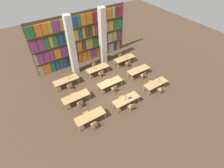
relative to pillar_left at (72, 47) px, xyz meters
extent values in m
plane|color=#4C3828|center=(1.71, -4.09, -3.00)|extent=(40.00, 40.00, 0.00)
cube|color=brown|center=(1.71, 1.40, -0.25)|extent=(10.39, 0.06, 5.50)
cube|color=brown|center=(1.71, 1.40, -2.98)|extent=(10.39, 0.35, 0.03)
cube|color=tan|center=(-3.14, 1.37, -2.42)|extent=(0.49, 0.20, 1.11)
cube|color=orange|center=(-2.51, 1.37, -2.42)|extent=(0.69, 0.20, 1.11)
cube|color=#236B38|center=(-1.91, 1.37, -2.42)|extent=(0.43, 0.20, 1.11)
cube|color=navy|center=(-1.41, 1.37, -2.42)|extent=(0.41, 0.20, 1.11)
cube|color=#236B38|center=(-1.00, 1.37, -2.42)|extent=(0.30, 0.20, 1.11)
cube|color=navy|center=(-0.55, 1.37, -2.42)|extent=(0.51, 0.20, 1.11)
cube|color=#47382D|center=(0.00, 1.37, -2.42)|extent=(0.46, 0.20, 1.11)
cube|color=#47382D|center=(0.63, 1.37, -2.42)|extent=(0.63, 0.20, 1.11)
cube|color=orange|center=(1.17, 1.37, -2.42)|extent=(0.30, 0.20, 1.11)
cube|color=orange|center=(1.72, 1.37, -2.42)|extent=(0.66, 0.20, 1.11)
cube|color=orange|center=(2.29, 1.37, -2.42)|extent=(0.42, 0.20, 1.11)
cube|color=#84387A|center=(2.86, 1.37, -2.42)|extent=(0.65, 0.20, 1.11)
cube|color=orange|center=(3.45, 1.37, -2.42)|extent=(0.45, 0.20, 1.11)
cube|color=#236B38|center=(3.99, 1.37, -2.42)|extent=(0.53, 0.20, 1.11)
cube|color=#84387A|center=(4.63, 1.37, -2.42)|extent=(0.64, 0.20, 1.11)
cube|color=tan|center=(5.29, 1.37, -2.42)|extent=(0.64, 0.20, 1.11)
cube|color=navy|center=(5.84, 1.37, -2.42)|extent=(0.39, 0.20, 1.11)
cube|color=orange|center=(6.31, 1.37, -2.42)|extent=(0.41, 0.20, 1.11)
cube|color=#47382D|center=(6.71, 1.37, -2.42)|extent=(0.28, 0.20, 1.11)
cube|color=brown|center=(1.71, 1.40, -1.61)|extent=(10.39, 0.35, 0.03)
cube|color=tan|center=(-3.26, 1.37, -1.06)|extent=(0.26, 0.20, 1.07)
cube|color=#84387A|center=(-2.83, 1.37, -1.06)|extent=(0.55, 0.20, 1.07)
cube|color=#84387A|center=(-2.24, 1.37, -1.06)|extent=(0.51, 0.20, 1.07)
cube|color=#84387A|center=(-1.75, 1.37, -1.06)|extent=(0.41, 0.20, 1.07)
cube|color=orange|center=(-1.13, 1.37, -1.06)|extent=(0.67, 0.20, 1.07)
cube|color=#84387A|center=(-0.42, 1.37, -1.06)|extent=(0.64, 0.20, 1.07)
cube|color=tan|center=(0.24, 1.37, -1.06)|extent=(0.56, 0.20, 1.07)
cube|color=navy|center=(0.76, 1.37, -1.06)|extent=(0.38, 0.20, 1.07)
cube|color=orange|center=(1.29, 1.37, -1.06)|extent=(0.56, 0.20, 1.07)
cube|color=#47382D|center=(1.82, 1.37, -1.06)|extent=(0.36, 0.20, 1.07)
cube|color=tan|center=(2.19, 1.37, -1.06)|extent=(0.25, 0.20, 1.07)
cube|color=#B7932D|center=(2.60, 1.37, -1.06)|extent=(0.47, 0.20, 1.07)
cube|color=#236B38|center=(3.17, 1.37, -1.06)|extent=(0.63, 0.20, 1.07)
cube|color=orange|center=(3.88, 1.37, -1.06)|extent=(0.65, 0.20, 1.07)
cube|color=#47382D|center=(4.53, 1.37, -1.06)|extent=(0.53, 0.20, 1.07)
cube|color=tan|center=(5.13, 1.37, -1.06)|extent=(0.63, 0.20, 1.07)
cube|color=#B7932D|center=(5.77, 1.37, -1.06)|extent=(0.49, 0.20, 1.07)
cube|color=navy|center=(6.26, 1.37, -1.06)|extent=(0.37, 0.20, 1.07)
cube|color=maroon|center=(6.66, 1.37, -1.06)|extent=(0.37, 0.20, 1.07)
cube|color=brown|center=(1.71, 1.40, -0.23)|extent=(10.39, 0.35, 0.03)
cube|color=#84387A|center=(-3.07, 1.37, 0.31)|extent=(0.63, 0.20, 1.06)
cube|color=#84387A|center=(-2.42, 1.37, 0.31)|extent=(0.56, 0.20, 1.06)
cube|color=#236B38|center=(-1.92, 1.37, 0.31)|extent=(0.40, 0.20, 1.06)
cube|color=#B7932D|center=(-1.47, 1.37, 0.31)|extent=(0.36, 0.20, 1.06)
cube|color=#236B38|center=(-1.06, 1.37, 0.31)|extent=(0.40, 0.20, 1.06)
cube|color=navy|center=(-0.51, 1.37, 0.31)|extent=(0.57, 0.20, 1.06)
cube|color=#236B38|center=(0.02, 1.37, 0.31)|extent=(0.39, 0.20, 1.06)
cube|color=navy|center=(0.53, 1.37, 0.31)|extent=(0.58, 0.20, 1.06)
cube|color=#B7932D|center=(1.08, 1.37, 0.31)|extent=(0.47, 0.20, 1.06)
cube|color=navy|center=(1.53, 1.37, 0.31)|extent=(0.38, 0.20, 1.06)
cube|color=#B7932D|center=(1.93, 1.37, 0.31)|extent=(0.28, 0.20, 1.06)
cube|color=#47382D|center=(2.31, 1.37, 0.31)|extent=(0.40, 0.20, 1.06)
cube|color=#47382D|center=(2.72, 1.37, 0.31)|extent=(0.30, 0.20, 1.06)
cube|color=#B7932D|center=(3.10, 1.37, 0.31)|extent=(0.32, 0.20, 1.06)
cube|color=#84387A|center=(3.57, 1.37, 0.31)|extent=(0.52, 0.20, 1.06)
cube|color=#84387A|center=(4.05, 1.37, 0.31)|extent=(0.31, 0.20, 1.06)
cube|color=tan|center=(4.55, 1.37, 0.31)|extent=(0.65, 0.20, 1.06)
cube|color=#B7932D|center=(5.24, 1.37, 0.31)|extent=(0.61, 0.20, 1.06)
cube|color=#236B38|center=(5.80, 1.37, 0.31)|extent=(0.44, 0.20, 1.06)
cube|color=#236B38|center=(6.30, 1.37, 0.31)|extent=(0.49, 0.20, 1.06)
cube|color=#236B38|center=(6.72, 1.37, 0.31)|extent=(0.26, 0.20, 1.06)
cube|color=brown|center=(1.71, 1.40, 1.14)|extent=(10.39, 0.35, 0.03)
cube|color=#236B38|center=(-3.04, 1.37, 1.68)|extent=(0.70, 0.20, 1.06)
cube|color=orange|center=(-2.32, 1.37, 1.68)|extent=(0.59, 0.20, 1.06)
cube|color=orange|center=(-1.74, 1.37, 1.68)|extent=(0.48, 0.20, 1.06)
cube|color=#B7932D|center=(-1.28, 1.37, 1.68)|extent=(0.40, 0.20, 1.06)
cube|color=#84387A|center=(-0.71, 1.37, 1.68)|extent=(0.69, 0.20, 1.06)
cube|color=#B7932D|center=(-0.01, 1.37, 1.68)|extent=(0.62, 0.20, 1.06)
cube|color=navy|center=(0.49, 1.37, 1.68)|extent=(0.35, 0.20, 1.06)
cube|color=navy|center=(1.04, 1.37, 1.68)|extent=(0.66, 0.20, 1.06)
cube|color=#236B38|center=(1.57, 1.37, 1.68)|extent=(0.35, 0.20, 1.06)
cube|color=orange|center=(2.05, 1.37, 1.68)|extent=(0.54, 0.20, 1.06)
cube|color=orange|center=(2.72, 1.37, 1.68)|extent=(0.66, 0.20, 1.06)
cube|color=maroon|center=(3.23, 1.37, 1.68)|extent=(0.32, 0.20, 1.06)
cube|color=#84387A|center=(3.78, 1.37, 1.68)|extent=(0.69, 0.20, 1.06)
cube|color=orange|center=(4.41, 1.37, 1.68)|extent=(0.54, 0.20, 1.06)
cube|color=orange|center=(5.05, 1.37, 1.68)|extent=(0.61, 0.20, 1.06)
cube|color=tan|center=(5.60, 1.37, 1.68)|extent=(0.36, 0.20, 1.06)
cube|color=#47382D|center=(5.97, 1.37, 1.68)|extent=(0.25, 0.20, 1.06)
cube|color=maroon|center=(6.37, 1.37, 1.68)|extent=(0.44, 0.20, 1.06)
cube|color=#84387A|center=(6.74, 1.37, 1.68)|extent=(0.21, 0.20, 1.06)
cube|color=beige|center=(0.00, 0.00, 0.00)|extent=(0.60, 0.60, 6.00)
cube|color=beige|center=(3.41, 0.00, 0.00)|extent=(0.60, 0.60, 6.00)
cube|color=tan|center=(-1.70, -6.52, -2.26)|extent=(2.36, 0.85, 0.04)
cylinder|color=tan|center=(-2.80, -6.86, -2.64)|extent=(0.07, 0.07, 0.72)
cylinder|color=tan|center=(-0.60, -6.86, -2.64)|extent=(0.07, 0.07, 0.72)
cylinder|color=tan|center=(-2.80, -6.18, -2.64)|extent=(0.07, 0.07, 0.72)
cylinder|color=tan|center=(-0.60, -6.18, -2.64)|extent=(0.07, 0.07, 0.72)
cylinder|color=tan|center=(-1.92, -6.99, -2.79)|extent=(0.04, 0.04, 0.41)
cylinder|color=tan|center=(-1.56, -6.99, -2.79)|extent=(0.04, 0.04, 0.41)
cylinder|color=tan|center=(-1.92, -7.33, -2.79)|extent=(0.04, 0.04, 0.41)
cylinder|color=tan|center=(-1.56, -7.33, -2.79)|extent=(0.04, 0.04, 0.41)
cube|color=tan|center=(-1.74, -7.16, -2.57)|extent=(0.42, 0.40, 0.04)
cube|color=tan|center=(-1.74, -7.35, -2.34)|extent=(0.40, 0.03, 0.42)
cylinder|color=tan|center=(-1.56, -6.05, -2.79)|extent=(0.04, 0.04, 0.41)
cylinder|color=tan|center=(-1.92, -6.05, -2.79)|extent=(0.04, 0.04, 0.41)
cylinder|color=tan|center=(-1.56, -5.71, -2.79)|extent=(0.04, 0.04, 0.41)
cylinder|color=tan|center=(-1.92, -5.71, -2.79)|extent=(0.04, 0.04, 0.41)
cube|color=tan|center=(-1.74, -5.88, -2.57)|extent=(0.42, 0.40, 0.04)
cube|color=tan|center=(-1.74, -5.69, -2.34)|extent=(0.40, 0.03, 0.42)
cube|color=tan|center=(1.63, -6.63, -2.26)|extent=(2.36, 0.85, 0.04)
cylinder|color=tan|center=(0.52, -6.97, -2.64)|extent=(0.07, 0.07, 0.72)
cylinder|color=tan|center=(2.73, -6.97, -2.64)|extent=(0.07, 0.07, 0.72)
cylinder|color=tan|center=(0.52, -6.29, -2.64)|extent=(0.07, 0.07, 0.72)
cylinder|color=tan|center=(2.73, -6.29, -2.64)|extent=(0.07, 0.07, 0.72)
cylinder|color=tan|center=(1.46, -7.10, -2.79)|extent=(0.04, 0.04, 0.41)
cylinder|color=tan|center=(1.82, -7.10, -2.79)|extent=(0.04, 0.04, 0.41)
cylinder|color=tan|center=(1.46, -7.44, -2.79)|extent=(0.04, 0.04, 0.41)
cylinder|color=tan|center=(1.82, -7.44, -2.79)|extent=(0.04, 0.04, 0.41)
cube|color=tan|center=(1.64, -7.27, -2.57)|extent=(0.42, 0.40, 0.04)
cube|color=tan|center=(1.64, -7.46, -2.34)|extent=(0.40, 0.03, 0.42)
cylinder|color=tan|center=(1.82, -6.16, -2.79)|extent=(0.04, 0.04, 0.41)
cylinder|color=tan|center=(1.46, -6.16, -2.79)|extent=(0.04, 0.04, 0.41)
cylinder|color=tan|center=(1.82, -5.82, -2.79)|extent=(0.04, 0.04, 0.41)
cylinder|color=tan|center=(1.46, -5.82, -2.79)|extent=(0.04, 0.04, 0.41)
cube|color=tan|center=(1.64, -5.99, -2.57)|extent=(0.42, 0.40, 0.04)
cube|color=tan|center=(1.64, -5.80, -2.34)|extent=(0.40, 0.03, 0.42)
cylinder|color=brown|center=(1.55, -6.63, -2.23)|extent=(0.14, 0.14, 0.01)
cylinder|color=brown|center=(1.55, -6.63, -2.05)|extent=(0.02, 0.02, 0.36)
cone|color=brown|center=(1.55, -6.63, -1.83)|extent=(0.11, 0.11, 0.07)
cube|color=silver|center=(1.89, -6.89, -2.23)|extent=(0.32, 0.22, 0.01)
cube|color=black|center=(1.89, -6.78, -2.13)|extent=(0.32, 0.01, 0.20)
cube|color=tan|center=(5.12, -6.50, -2.26)|extent=(2.36, 0.85, 0.04)
cylinder|color=tan|center=(4.02, -6.85, -2.64)|extent=(0.07, 0.07, 0.72)
cylinder|color=tan|center=(6.22, -6.85, -2.64)|extent=(0.07, 0.07, 0.72)
cylinder|color=tan|center=(4.02, -6.16, -2.64)|extent=(0.07, 0.07, 0.72)
cylinder|color=tan|center=(6.22, -6.16, -2.64)|extent=(0.07, 0.07, 0.72)
cylinder|color=tan|center=(4.94, -6.98, -2.79)|extent=(0.04, 0.04, 0.41)
cylinder|color=tan|center=(5.30, -6.98, -2.79)|extent=(0.04, 0.04, 0.41)
cylinder|color=tan|center=(4.94, -7.32, -2.79)|extent=(0.04, 0.04, 0.41)
cylinder|color=tan|center=(5.30, -7.32, -2.79)|extent=(0.04, 0.04, 0.41)
cube|color=tan|center=(5.12, -7.15, -2.57)|extent=(0.42, 0.40, 0.04)
cube|color=tan|center=(5.12, -7.33, -2.34)|extent=(0.40, 0.03, 0.42)
cylinder|color=tan|center=(5.30, -6.03, -2.79)|extent=(0.04, 0.04, 0.41)
cylinder|color=tan|center=(4.94, -6.03, -2.79)|extent=(0.04, 0.04, 0.41)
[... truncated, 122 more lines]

